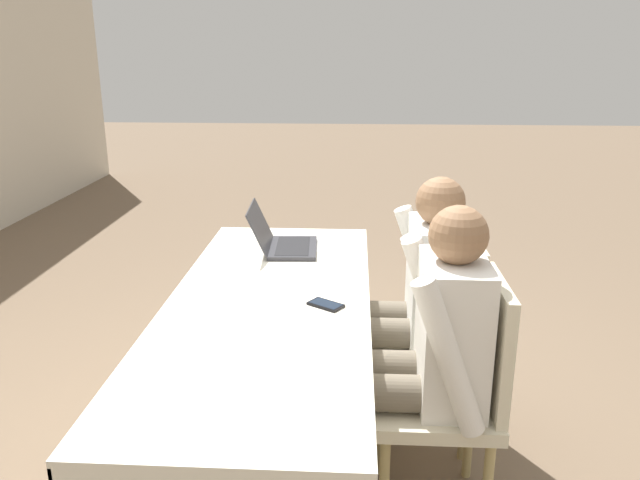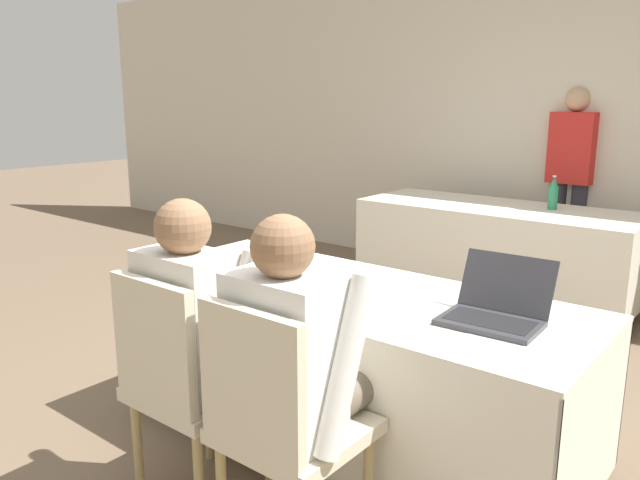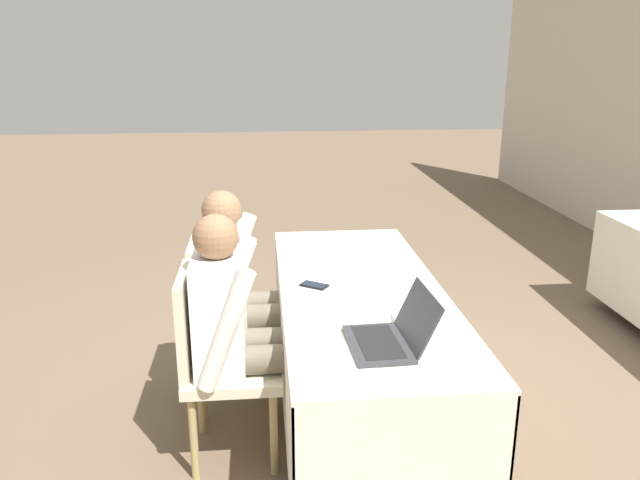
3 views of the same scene
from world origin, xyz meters
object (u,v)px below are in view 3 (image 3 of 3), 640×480
at_px(chair_near_left, 222,315).
at_px(person_checkered_shirt, 240,286).
at_px(person_white_shirt, 237,323).
at_px(chair_near_right, 216,356).
at_px(laptop, 390,336).
at_px(cell_phone, 314,285).

relative_size(chair_near_left, person_checkered_shirt, 0.78).
xyz_separation_m(chair_near_left, person_white_shirt, (0.47, 0.10, 0.16)).
distance_m(chair_near_left, chair_near_right, 0.47).
distance_m(laptop, chair_near_left, 1.15).
bearing_deg(chair_near_left, person_white_shirt, -167.49).
bearing_deg(laptop, person_checkered_shirt, -147.57).
relative_size(chair_near_right, person_checkered_shirt, 0.78).
xyz_separation_m(chair_near_right, person_white_shirt, (0.00, 0.10, 0.16)).
relative_size(chair_near_left, chair_near_right, 1.00).
height_order(laptop, chair_near_left, laptop).
bearing_deg(person_white_shirt, person_checkered_shirt, 0.00).
bearing_deg(chair_near_right, laptop, -119.09).
xyz_separation_m(cell_phone, chair_near_right, (0.27, -0.47, -0.22)).
bearing_deg(chair_near_right, chair_near_left, 0.00).
height_order(cell_phone, chair_near_left, chair_near_left).
xyz_separation_m(chair_near_right, person_checkered_shirt, (-0.47, 0.10, 0.16)).
height_order(laptop, chair_near_right, laptop).
bearing_deg(person_white_shirt, cell_phone, -53.55).
height_order(cell_phone, person_white_shirt, person_white_shirt).
distance_m(chair_near_right, person_white_shirt, 0.19).
height_order(person_checkered_shirt, person_white_shirt, same).
bearing_deg(chair_near_right, person_checkered_shirt, -12.51).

